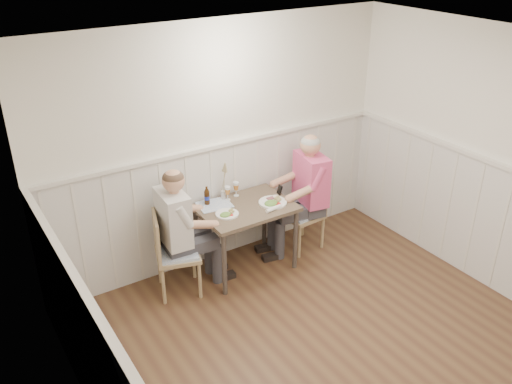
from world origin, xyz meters
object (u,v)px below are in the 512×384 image
dining_table (246,214)px  chair_left (172,251)px  beer_bottle (207,197)px  man_in_pink (307,201)px  grass_vase (223,182)px  diner_cream (179,240)px  chair_right (306,209)px

dining_table → chair_left: (-0.85, 0.02, -0.17)m
chair_left → beer_bottle: size_ratio=4.31×
man_in_pink → grass_vase: man_in_pink is taller
chair_left → beer_bottle: beer_bottle is taller
diner_cream → dining_table: bearing=-3.6°
dining_table → man_in_pink: man_in_pink is taller
diner_cream → beer_bottle: diner_cream is taller
chair_right → chair_left: chair_left is taller
chair_right → chair_left: bearing=179.9°
chair_right → man_in_pink: man_in_pink is taller
chair_right → man_in_pink: 0.13m
man_in_pink → chair_right: bearing=66.4°
beer_bottle → diner_cream: bearing=-154.8°
dining_table → beer_bottle: (-0.32, 0.25, 0.19)m
dining_table → man_in_pink: 0.80m
chair_left → diner_cream: bearing=15.0°
chair_left → man_in_pink: 1.65m
chair_left → chair_right: bearing=-0.1°
chair_right → grass_vase: bearing=164.3°
beer_bottle → grass_vase: grass_vase is taller
dining_table → man_in_pink: size_ratio=0.69×
chair_left → dining_table: bearing=-1.5°
chair_right → man_in_pink: size_ratio=0.61×
beer_bottle → man_in_pink: bearing=-13.3°
diner_cream → grass_vase: 0.78m
chair_right → diner_cream: 1.57m
chair_right → beer_bottle: bearing=168.2°
dining_table → man_in_pink: (0.80, -0.01, -0.06)m
dining_table → chair_left: 0.86m
man_in_pink → diner_cream: 1.55m
man_in_pink → chair_left: bearing=178.8°
beer_bottle → dining_table: bearing=-38.7°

